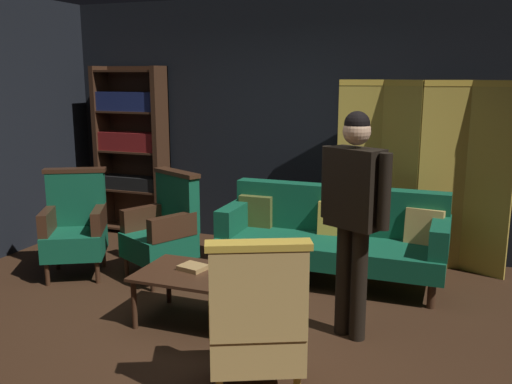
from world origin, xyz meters
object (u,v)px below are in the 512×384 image
Objects in this scene: coffee_table at (201,279)px; folding_screen at (420,172)px; velvet_couch at (333,233)px; standing_figure at (354,205)px; armchair_wing_left at (75,226)px; armchair_gilt_accent at (256,321)px; book_tan_leather at (193,267)px; bookshelf at (132,146)px; armchair_wing_right at (164,229)px.

folding_screen is at bearing 54.03° from coffee_table.
standing_figure is (0.40, -1.15, 0.57)m from velvet_couch.
standing_figure is at bearing -7.90° from armchair_wing_left.
armchair_gilt_accent reaches higher than book_tan_leather.
coffee_table is 1.34m from standing_figure.
velvet_couch is 2.12× the size of coffee_table.
coffee_table is at bearing -47.02° from bookshelf.
folding_screen reaches higher than velvet_couch.
armchair_gilt_accent is at bearing -111.26° from standing_figure.
velvet_couch is (-0.73, -0.68, -0.53)m from folding_screen.
armchair_wing_right is at bearing 132.36° from book_tan_leather.
bookshelf is 2.87m from velvet_couch.
bookshelf is 1.65m from armchair_wing_left.
coffee_table is 4.92× the size of book_tan_leather.
folding_screen is 1.90× the size of coffee_table.
folding_screen is 3.43m from bookshelf.
folding_screen is 3.49m from armchair_wing_left.
armchair_wing_left is 5.12× the size of book_tan_leather.
armchair_wing_left is 2.88m from standing_figure.
armchair_wing_right reaches higher than velvet_couch.
armchair_gilt_accent is (0.01, -2.15, 0.04)m from velvet_couch.
coffee_table is 1.11m from armchair_gilt_accent.
armchair_wing_left is at bearing 161.02° from book_tan_leather.
armchair_wing_left is at bearing -79.06° from bookshelf.
armchair_wing_left is (-1.66, 0.59, 0.12)m from coffee_table.
bookshelf is 10.08× the size of book_tan_leather.
coffee_table is at bearing 133.82° from armchair_gilt_accent.
folding_screen is at bearing -0.95° from bookshelf.
armchair_wing_left is 1.65m from book_tan_leather.
book_tan_leather is at bearing -173.25° from standing_figure.
armchair_gilt_accent is 1.00× the size of armchair_wing_right.
bookshelf is 1.20× the size of standing_figure.
armchair_gilt_accent is (2.71, -2.89, -0.61)m from bookshelf.
book_tan_leather is (-0.10, 0.05, 0.07)m from coffee_table.
standing_figure reaches higher than book_tan_leather.
book_tan_leather is at bearing -47.79° from bookshelf.
armchair_gilt_accent is 1.19m from standing_figure.
armchair_gilt_accent is 0.61× the size of standing_figure.
coffee_table is at bearing -170.26° from standing_figure.
velvet_couch is at bearing 17.61° from armchair_wing_left.
standing_figure is at bearing -70.94° from velvet_couch.
folding_screen is 2.59m from book_tan_leather.
armchair_gilt_accent is at bearing -104.14° from folding_screen.
armchair_wing_right is at bearing 14.29° from armchair_wing_left.
folding_screen is 1.87m from standing_figure.
folding_screen reaches higher than armchair_wing_left.
armchair_wing_left reaches higher than book_tan_leather.
folding_screen reaches higher than book_tan_leather.
folding_screen is at bearing 24.79° from armchair_wing_left.
armchair_wing_left is at bearing -155.21° from folding_screen.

